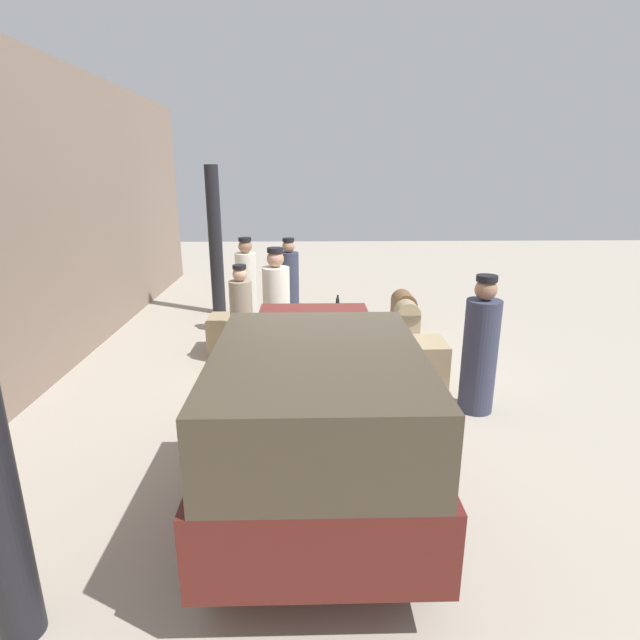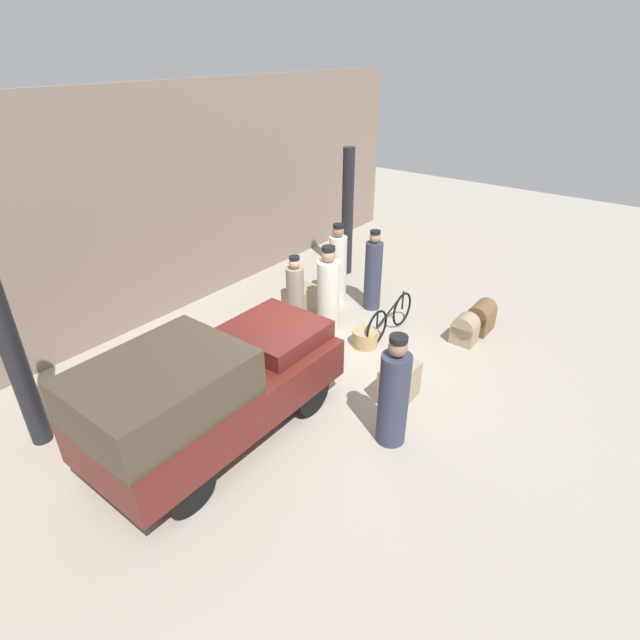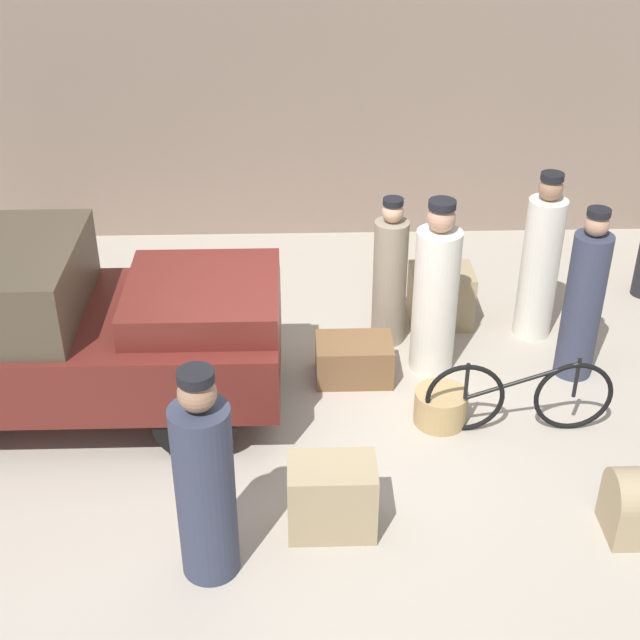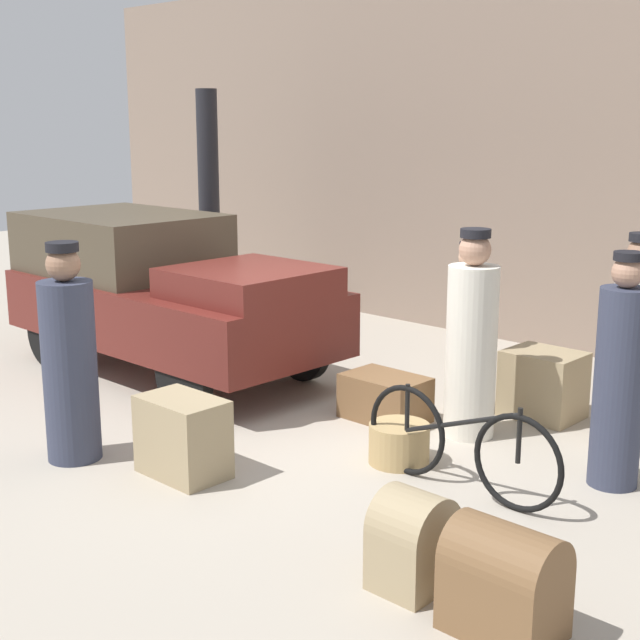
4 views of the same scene
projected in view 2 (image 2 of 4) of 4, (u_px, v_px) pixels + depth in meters
ground_plane at (322, 375)px, 8.69m from camera, size 30.00×30.00×0.00m
station_building_facade at (157, 208)px, 9.78m from camera, size 16.00×0.15×4.50m
canopy_pillar_left at (12, 351)px, 6.55m from camera, size 0.28×0.28×3.04m
canopy_pillar_right at (347, 213)px, 11.91m from camera, size 0.28×0.28×3.04m
truck at (207, 388)px, 6.87m from camera, size 3.80×1.71×1.65m
bicycle at (390, 318)px, 9.78m from camera, size 1.67×0.04×0.75m
wicker_basket at (365, 338)px, 9.49m from camera, size 0.48×0.48×0.32m
porter_lifting_near_truck at (394, 395)px, 6.92m from camera, size 0.43×0.43×1.75m
porter_with_bicycle at (328, 294)px, 9.69m from camera, size 0.43×0.43×1.78m
porter_carrying_trunk at (295, 298)px, 9.73m from camera, size 0.34×0.34×1.59m
conductor_in_dark_uniform at (373, 273)px, 10.57m from camera, size 0.36×0.36×1.75m
porter_standing_middle at (338, 267)px, 10.80m from camera, size 0.39×0.39×1.79m
trunk_large_brown at (465, 330)px, 9.52m from camera, size 0.38×0.45×0.59m
suitcase_tan_flat at (301, 301)px, 10.54m from camera, size 0.66×0.53×0.61m
trunk_barrel_dark at (481, 317)px, 9.93m from camera, size 0.59×0.43×0.61m
trunk_wicker_pale at (399, 383)px, 7.99m from camera, size 0.68×0.44×0.61m
suitcase_black_upright at (311, 340)px, 9.34m from camera, size 0.74×0.50×0.41m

